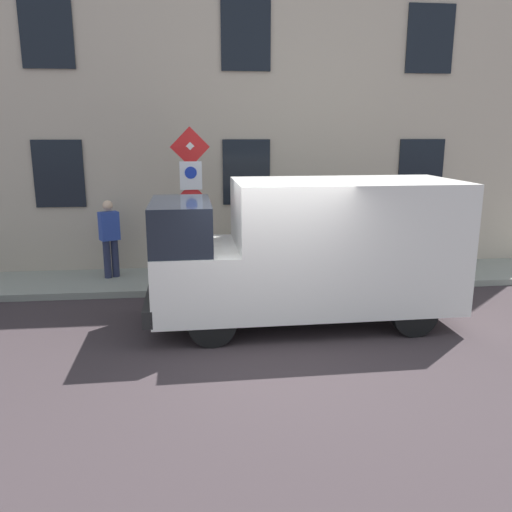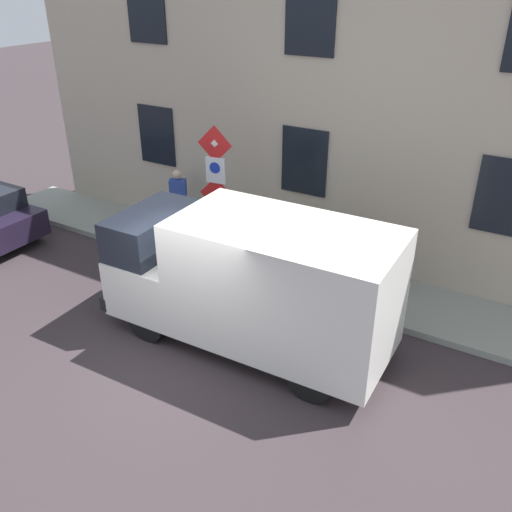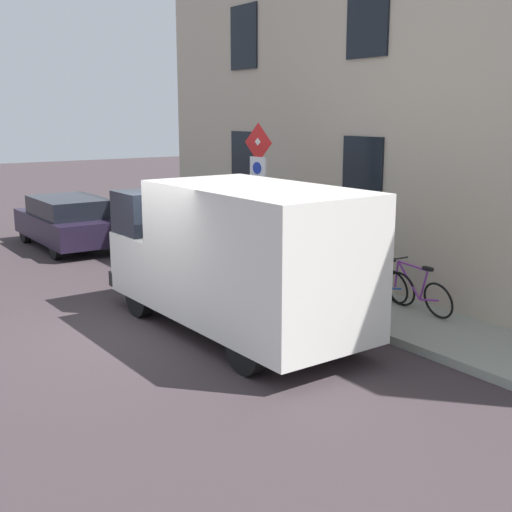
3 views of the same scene
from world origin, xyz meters
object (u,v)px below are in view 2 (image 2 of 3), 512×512
Objects in this scene: bicycle_blue at (334,257)px; litter_bin at (271,260)px; sign_post_stacked at (216,183)px; delivery_van at (253,280)px; bicycle_purple at (373,267)px; pedestrian at (179,200)px.

litter_bin is (-0.97, 1.07, 0.08)m from bicycle_blue.
sign_post_stacked is 2.92m from delivery_van.
bicycle_blue is (1.11, -2.35, -1.66)m from sign_post_stacked.
litter_bin is at bearing -70.57° from delivery_van.
litter_bin reaches higher than bicycle_purple.
sign_post_stacked is at bearing -44.05° from delivery_van.
litter_bin is at bearing -83.49° from sign_post_stacked.
pedestrian is at bearing 62.63° from sign_post_stacked.
pedestrian reaches higher than litter_bin.
delivery_van is 5.97× the size of litter_bin.
bicycle_blue is at bearing -64.71° from sign_post_stacked.
pedestrian is (0.94, 1.82, -1.10)m from sign_post_stacked.
litter_bin is at bearing 39.88° from bicycle_blue.
sign_post_stacked is 2.04m from litter_bin.
bicycle_blue is at bearing 3.31° from bicycle_purple.
sign_post_stacked is at bearing 96.51° from litter_bin.
sign_post_stacked reaches higher than pedestrian.
bicycle_purple is 2.20m from litter_bin.
bicycle_blue is 4.22m from pedestrian.
delivery_van is at bearing 82.21° from bicycle_blue.
bicycle_blue is 1.00× the size of pedestrian.
litter_bin is (2.05, 0.77, -0.74)m from delivery_van.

